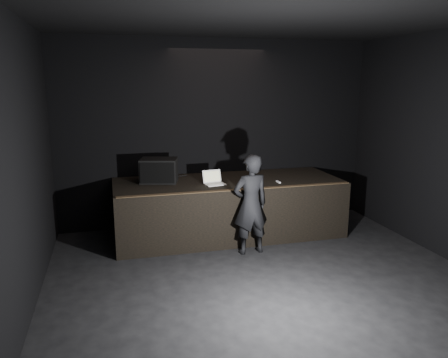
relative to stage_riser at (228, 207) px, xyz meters
The scene contains 11 objects.
ground 2.78m from the stage_riser, 90.00° to the right, with size 7.00×7.00×0.00m, color black.
room_walls 3.13m from the stage_riser, 90.00° to the right, with size 6.10×7.10×3.52m.
stage_riser is the anchor object (origin of this frame).
riser_lip 0.87m from the stage_riser, 90.00° to the right, with size 3.92×0.10×0.01m, color brown.
stage_monitor 1.40m from the stage_riser, behind, with size 0.71×0.59×0.41m.
cable 1.29m from the stage_riser, 156.65° to the left, with size 0.02×0.02×0.88m, color black.
laptop 0.67m from the stage_riser, 146.70° to the right, with size 0.37×0.34×0.23m.
beer_can 0.86m from the stage_riser, 57.90° to the right, with size 0.07×0.07×0.18m.
plastic_cup 0.64m from the stage_riser, 26.97° to the right, with size 0.07×0.07×0.09m, color white.
wii_remote 1.03m from the stage_riser, 26.16° to the right, with size 0.03×0.14×0.03m, color silver.
person 1.01m from the stage_riser, 83.24° to the right, with size 0.59×0.39×1.62m, color black.
Camera 1 is at (-2.00, -4.56, 2.73)m, focal length 35.00 mm.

